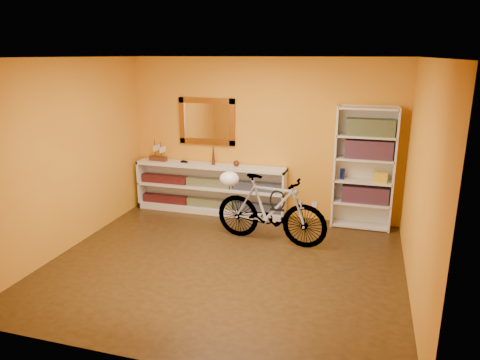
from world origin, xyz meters
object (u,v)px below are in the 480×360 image
(bookcase, at_px, (364,169))
(helmet, at_px, (229,179))
(bicycle, at_px, (271,209))
(console_unit, at_px, (210,189))

(bookcase, bearing_deg, helmet, -154.81)
(bookcase, bearing_deg, bicycle, -141.95)
(bookcase, distance_m, bicycle, 1.63)
(console_unit, relative_size, bicycle, 1.53)
(bookcase, xyz_separation_m, bicycle, (-1.24, -0.97, -0.45))
(console_unit, height_order, helmet, helmet)
(console_unit, relative_size, bookcase, 1.37)
(helmet, bearing_deg, bookcase, 25.19)
(console_unit, distance_m, bookcase, 2.55)
(bookcase, height_order, helmet, bookcase)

